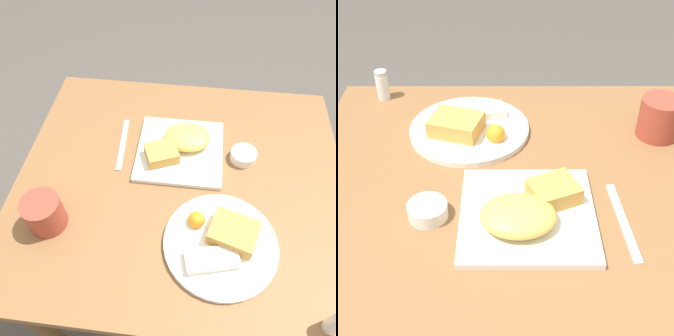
# 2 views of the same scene
# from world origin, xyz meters

# --- Properties ---
(dining_table) EXTENTS (0.93, 0.83, 0.77)m
(dining_table) POSITION_xyz_m (0.00, 0.00, 0.67)
(dining_table) COLOR brown
(dining_table) RESTS_ON ground_plane
(plate_square_near) EXTENTS (0.25, 0.25, 0.06)m
(plate_square_near) POSITION_xyz_m (0.01, -0.10, 0.79)
(plate_square_near) COLOR white
(plate_square_near) RESTS_ON dining_table
(plate_oval_far) EXTENTS (0.28, 0.28, 0.05)m
(plate_oval_far) POSITION_xyz_m (-0.12, 0.19, 0.78)
(plate_oval_far) COLOR white
(plate_oval_far) RESTS_ON dining_table
(sauce_ramekin) EXTENTS (0.08, 0.08, 0.03)m
(sauce_ramekin) POSITION_xyz_m (-0.18, -0.09, 0.78)
(sauce_ramekin) COLOR white
(sauce_ramekin) RESTS_ON dining_table
(salt_shaker) EXTENTS (0.03, 0.03, 0.08)m
(salt_shaker) POSITION_xyz_m (-0.35, 0.35, 0.80)
(salt_shaker) COLOR white
(salt_shaker) RESTS_ON dining_table
(butter_knife) EXTENTS (0.03, 0.21, 0.00)m
(butter_knife) POSITION_xyz_m (0.19, -0.11, 0.77)
(butter_knife) COLOR silver
(butter_knife) RESTS_ON dining_table
(coffee_mug) EXTENTS (0.10, 0.10, 0.09)m
(coffee_mug) POSITION_xyz_m (0.32, 0.18, 0.82)
(coffee_mug) COLOR #9E3D2D
(coffee_mug) RESTS_ON dining_table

